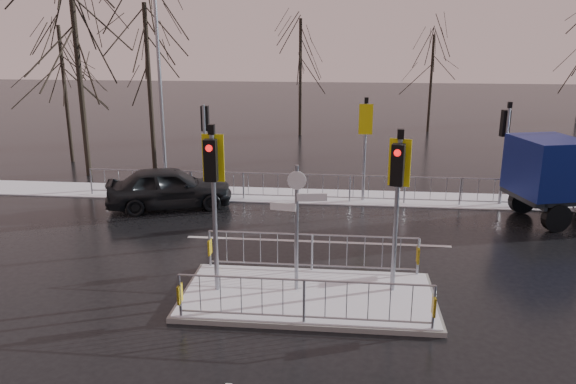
# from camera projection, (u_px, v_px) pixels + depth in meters

# --- Properties ---
(ground) EXTENTS (120.00, 120.00, 0.00)m
(ground) POSITION_uv_depth(u_px,v_px,m) (308.00, 299.00, 13.38)
(ground) COLOR black
(ground) RESTS_ON ground
(snow_verge) EXTENTS (30.00, 2.00, 0.04)m
(snow_verge) POSITION_uv_depth(u_px,v_px,m) (323.00, 197.00, 21.60)
(snow_verge) COLOR white
(snow_verge) RESTS_ON ground
(lane_markings) EXTENTS (8.00, 11.38, 0.01)m
(lane_markings) POSITION_uv_depth(u_px,v_px,m) (307.00, 305.00, 13.06)
(lane_markings) COLOR silver
(lane_markings) RESTS_ON ground
(traffic_island) EXTENTS (6.00, 3.04, 4.15)m
(traffic_island) POSITION_uv_depth(u_px,v_px,m) (308.00, 283.00, 13.28)
(traffic_island) COLOR slate
(traffic_island) RESTS_ON ground
(far_kerb_fixtures) EXTENTS (18.00, 0.65, 3.83)m
(far_kerb_fixtures) POSITION_uv_depth(u_px,v_px,m) (331.00, 175.00, 20.81)
(far_kerb_fixtures) COLOR gray
(far_kerb_fixtures) RESTS_ON ground
(car_far_lane) EXTENTS (4.75, 3.07, 1.51)m
(car_far_lane) POSITION_uv_depth(u_px,v_px,m) (170.00, 187.00, 20.14)
(car_far_lane) COLOR black
(car_far_lane) RESTS_ON ground
(flatbed_truck) EXTENTS (6.48, 3.75, 2.84)m
(flatbed_truck) POSITION_uv_depth(u_px,v_px,m) (569.00, 177.00, 18.55)
(flatbed_truck) COLOR black
(flatbed_truck) RESTS_ON ground
(tree_near_a) EXTENTS (4.75, 4.75, 8.97)m
(tree_near_a) POSITION_uv_depth(u_px,v_px,m) (75.00, 32.00, 23.25)
(tree_near_a) COLOR black
(tree_near_a) RESTS_ON ground
(tree_near_b) EXTENTS (4.00, 4.00, 7.55)m
(tree_near_b) POSITION_uv_depth(u_px,v_px,m) (147.00, 55.00, 24.70)
(tree_near_b) COLOR black
(tree_near_b) RESTS_ON ground
(tree_near_c) EXTENTS (3.50, 3.50, 6.61)m
(tree_near_c) POSITION_uv_depth(u_px,v_px,m) (63.00, 68.00, 26.28)
(tree_near_c) COLOR black
(tree_near_c) RESTS_ON ground
(tree_far_a) EXTENTS (3.75, 3.75, 7.08)m
(tree_far_a) POSITION_uv_depth(u_px,v_px,m) (300.00, 55.00, 33.29)
(tree_far_a) COLOR black
(tree_far_a) RESTS_ON ground
(tree_far_b) EXTENTS (3.25, 3.25, 6.14)m
(tree_far_b) POSITION_uv_depth(u_px,v_px,m) (432.00, 65.00, 34.59)
(tree_far_b) COLOR black
(tree_far_b) RESTS_ON ground
(street_lamp_left) EXTENTS (1.25, 0.18, 8.20)m
(street_lamp_left) POSITION_uv_depth(u_px,v_px,m) (161.00, 75.00, 21.86)
(street_lamp_left) COLOR gray
(street_lamp_left) RESTS_ON ground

